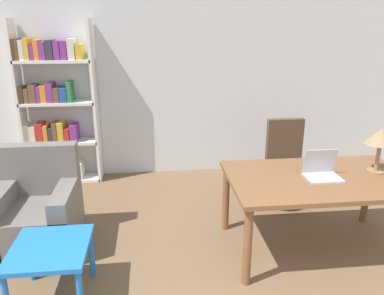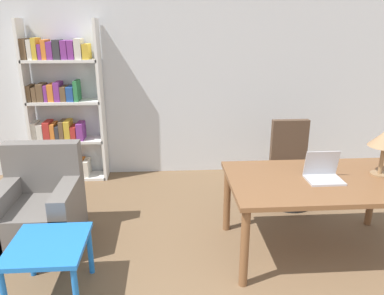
{
  "view_description": "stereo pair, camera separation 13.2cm",
  "coord_description": "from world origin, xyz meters",
  "px_view_note": "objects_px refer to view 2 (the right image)",
  "views": [
    {
      "loc": [
        -0.54,
        -0.51,
        2.01
      ],
      "look_at": [
        -0.19,
        2.61,
        0.97
      ],
      "focal_mm": 35.0,
      "sensor_mm": 36.0,
      "label": 1
    },
    {
      "loc": [
        -0.41,
        -0.52,
        2.01
      ],
      "look_at": [
        -0.19,
        2.61,
        0.97
      ],
      "focal_mm": 35.0,
      "sensor_mm": 36.0,
      "label": 2
    }
  ],
  "objects_px": {
    "side_table_blue": "(48,251)",
    "armchair": "(40,213)",
    "laptop": "(323,174)",
    "desk": "(320,188)",
    "bookshelf": "(61,111)",
    "office_chair": "(291,167)"
  },
  "relations": [
    {
      "from": "laptop",
      "to": "office_chair",
      "type": "relative_size",
      "value": 0.31
    },
    {
      "from": "armchair",
      "to": "side_table_blue",
      "type": "bearing_deg",
      "value": -68.1
    },
    {
      "from": "laptop",
      "to": "armchair",
      "type": "relative_size",
      "value": 0.32
    },
    {
      "from": "office_chair",
      "to": "bookshelf",
      "type": "relative_size",
      "value": 0.46
    },
    {
      "from": "armchair",
      "to": "bookshelf",
      "type": "relative_size",
      "value": 0.45
    },
    {
      "from": "laptop",
      "to": "armchair",
      "type": "distance_m",
      "value": 2.64
    },
    {
      "from": "desk",
      "to": "side_table_blue",
      "type": "relative_size",
      "value": 2.73
    },
    {
      "from": "side_table_blue",
      "to": "laptop",
      "type": "bearing_deg",
      "value": 11.11
    },
    {
      "from": "laptop",
      "to": "office_chair",
      "type": "height_order",
      "value": "laptop"
    },
    {
      "from": "side_table_blue",
      "to": "armchair",
      "type": "relative_size",
      "value": 0.64
    },
    {
      "from": "armchair",
      "to": "bookshelf",
      "type": "xyz_separation_m",
      "value": [
        -0.14,
        1.59,
        0.64
      ]
    },
    {
      "from": "desk",
      "to": "bookshelf",
      "type": "height_order",
      "value": "bookshelf"
    },
    {
      "from": "side_table_blue",
      "to": "armchair",
      "type": "height_order",
      "value": "armchair"
    },
    {
      "from": "desk",
      "to": "bookshelf",
      "type": "xyz_separation_m",
      "value": [
        -2.71,
        1.93,
        0.3
      ]
    },
    {
      "from": "desk",
      "to": "side_table_blue",
      "type": "xyz_separation_m",
      "value": [
        -2.25,
        -0.45,
        -0.24
      ]
    },
    {
      "from": "laptop",
      "to": "armchair",
      "type": "xyz_separation_m",
      "value": [
        -2.57,
        0.35,
        -0.47
      ]
    },
    {
      "from": "desk",
      "to": "armchair",
      "type": "bearing_deg",
      "value": 172.48
    },
    {
      "from": "office_chair",
      "to": "armchair",
      "type": "height_order",
      "value": "office_chair"
    },
    {
      "from": "office_chair",
      "to": "side_table_blue",
      "type": "distance_m",
      "value": 2.76
    },
    {
      "from": "side_table_blue",
      "to": "armchair",
      "type": "bearing_deg",
      "value": 111.9
    },
    {
      "from": "desk",
      "to": "office_chair",
      "type": "height_order",
      "value": "office_chair"
    },
    {
      "from": "bookshelf",
      "to": "office_chair",
      "type": "bearing_deg",
      "value": -17.9
    }
  ]
}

